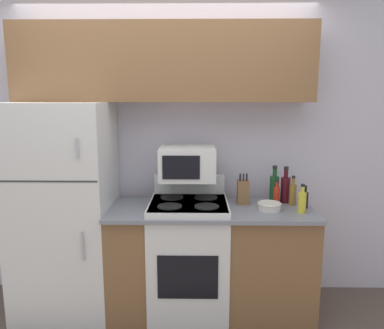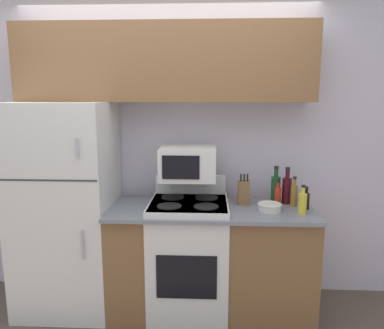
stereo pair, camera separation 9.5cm
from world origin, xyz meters
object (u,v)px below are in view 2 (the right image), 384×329
bottle_cooking_spray (303,203)px  bottle_wine_green (276,188)px  knife_block (244,192)px  bottle_vinegar (294,194)px  bottle_wine_red (287,189)px  stove (189,256)px  bottle_soy_sauce (306,200)px  bowl (270,207)px  refrigerator (67,208)px  bottle_hot_sauce (278,195)px  microwave (188,163)px

bottle_cooking_spray → bottle_wine_green: bearing=114.8°
knife_block → bottle_wine_green: bearing=17.2°
bottle_vinegar → bottle_wine_red: 0.09m
stove → bottle_cooking_spray: bearing=-7.2°
stove → bottle_soy_sauce: (0.91, 0.01, 0.47)m
bowl → bottle_soy_sauce: (0.29, 0.05, 0.04)m
refrigerator → bottle_vinegar: bearing=1.1°
knife_block → bottle_vinegar: (0.40, -0.03, -0.00)m
bowl → bottle_hot_sauce: size_ratio=0.93×
knife_block → bottle_cooking_spray: knife_block is taller
bottle_hot_sauce → bottle_soy_sauce: (0.20, -0.12, -0.01)m
refrigerator → stove: size_ratio=1.56×
stove → bottle_vinegar: bottle_vinegar is taller
bottle_soy_sauce → refrigerator: bearing=178.5°
bottle_vinegar → knife_block: bearing=175.3°
microwave → bottle_vinegar: size_ratio=1.83×
bottle_hot_sauce → bottle_vinegar: 0.13m
bottle_cooking_spray → bottle_vinegar: bearing=95.6°
bottle_hot_sauce → bottle_vinegar: bearing=-14.3°
bottle_vinegar → bottle_soy_sauce: bottle_vinegar is taller
knife_block → bottle_hot_sauce: (0.27, -0.00, -0.02)m
refrigerator → bottle_hot_sauce: (1.72, 0.07, 0.11)m
bowl → refrigerator: bearing=176.4°
bowl → bottle_hot_sauce: (0.09, 0.17, 0.05)m
microwave → bowl: bearing=-12.2°
bottle_vinegar → bowl: bearing=-147.1°
bottle_vinegar → microwave: bearing=179.9°
microwave → bowl: 0.72m
bowl → microwave: bearing=167.8°
bottle_wine_red → refrigerator: bearing=-176.4°
bottle_vinegar → bottle_hot_sauce: bearing=165.7°
microwave → bottle_soy_sauce: microwave is taller
bottle_wine_red → bottle_soy_sauce: size_ratio=1.67×
refrigerator → microwave: bearing=2.1°
bottle_hot_sauce → knife_block: bearing=179.8°
bowl → bottle_wine_green: size_ratio=0.62×
bottle_wine_green → bottle_wine_red: same height
microwave → knife_block: size_ratio=1.74×
microwave → refrigerator: bearing=-177.9°
microwave → bottle_wine_green: (0.72, 0.11, -0.22)m
microwave → bottle_vinegar: microwave is taller
refrigerator → bottle_wine_red: (1.80, 0.11, 0.15)m
bottle_vinegar → bottle_soy_sauce: 0.11m
bottle_vinegar → bottle_wine_green: size_ratio=0.80×
stove → bottle_soy_sauce: size_ratio=6.07×
refrigerator → stove: refrigerator is taller
knife_block → bowl: size_ratio=1.36×
microwave → bottle_cooking_spray: microwave is taller
bottle_hot_sauce → microwave: bearing=-177.6°
bottle_wine_green → bottle_soy_sauce: (0.20, -0.20, -0.05)m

